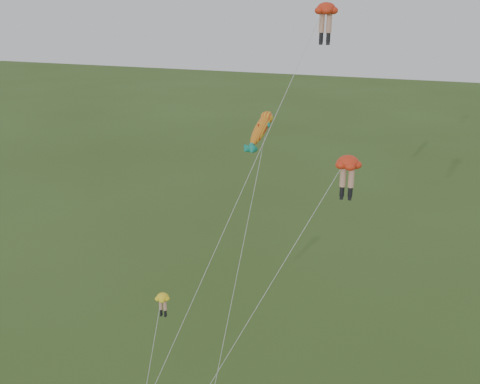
% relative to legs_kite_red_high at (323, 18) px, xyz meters
% --- Properties ---
extents(legs_kite_red_high, '(8.87, 12.77, 24.17)m').
position_rel_legs_kite_red_high_xyz_m(legs_kite_red_high, '(0.00, 0.00, 0.00)').
color(legs_kite_red_high, red).
rests_on(legs_kite_red_high, ground).
extents(legs_kite_red_mid, '(8.48, 7.45, 15.58)m').
position_rel_legs_kite_red_high_xyz_m(legs_kite_red_mid, '(2.63, -4.12, -8.43)').
color(legs_kite_red_mid, red).
rests_on(legs_kite_red_mid, ground).
extents(legs_kite_yellow, '(1.02, 3.46, 7.27)m').
position_rel_legs_kite_red_high_xyz_m(legs_kite_yellow, '(-7.36, -9.68, -16.62)').
color(legs_kite_yellow, yellow).
rests_on(legs_kite_yellow, ground).
extents(fish_kite, '(1.44, 10.70, 17.48)m').
position_rel_legs_kite_red_high_xyz_m(fish_kite, '(-3.48, -1.77, -7.10)').
color(fish_kite, gold).
rests_on(fish_kite, ground).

